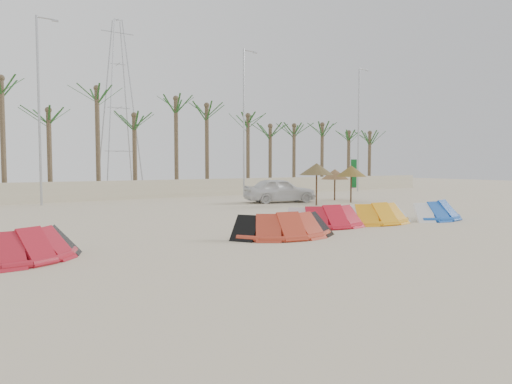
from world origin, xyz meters
TOP-DOWN VIEW (x-y plane):
  - ground at (0.00, 0.00)m, footprint 120.00×120.00m
  - boundary_wall at (0.00, 22.00)m, footprint 60.00×0.30m
  - palm_line at (0.67, 23.50)m, footprint 52.00×4.00m
  - lamp_b at (-5.96, 20.00)m, footprint 1.25×0.14m
  - lamp_c at (8.04, 20.00)m, footprint 1.25×0.14m
  - lamp_d at (20.04, 20.00)m, footprint 1.25×0.14m
  - pylon at (1.00, 28.00)m, footprint 3.00×3.00m
  - kite_red_left at (-8.66, 3.31)m, footprint 3.41×2.52m
  - kite_red_mid at (-1.09, 2.94)m, footprint 3.69×2.10m
  - kite_red_right at (1.89, 4.11)m, footprint 3.70×2.06m
  - kite_orange at (4.22, 3.87)m, footprint 3.69×1.91m
  - kite_blue at (7.55, 3.28)m, footprint 3.40×2.04m
  - parasol_left at (7.57, 11.14)m, footprint 2.04×2.04m
  - parasol_mid at (10.77, 11.53)m, footprint 1.90×1.90m
  - parasol_right at (11.25, 13.55)m, footprint 1.86×1.86m
  - flag_pink at (12.20, 12.81)m, footprint 0.45×0.12m
  - flag_green at (12.02, 12.68)m, footprint 0.44×0.17m
  - car at (7.09, 14.12)m, footprint 4.87×2.95m

SIDE VIEW (x-z plane):
  - ground at x=0.00m, z-range 0.00..0.00m
  - pylon at x=1.00m, z-range -7.00..7.00m
  - kite_red_left at x=-8.66m, z-range -0.03..0.87m
  - kite_blue at x=7.55m, z-range -0.03..0.87m
  - kite_red_mid at x=-1.09m, z-range -0.03..0.87m
  - kite_red_right at x=1.89m, z-range -0.03..0.87m
  - kite_orange at x=4.22m, z-range -0.03..0.87m
  - boundary_wall at x=0.00m, z-range 0.00..1.30m
  - car at x=7.09m, z-range 0.00..1.55m
  - flag_pink at x=12.20m, z-range 0.25..2.95m
  - flag_green at x=12.02m, z-range 0.27..3.18m
  - parasol_right at x=11.25m, z-range 0.70..2.81m
  - parasol_mid at x=10.77m, z-range 0.82..3.17m
  - parasol_left at x=7.57m, z-range 0.89..3.38m
  - lamp_b at x=-5.96m, z-range 0.27..11.27m
  - lamp_c at x=8.04m, z-range 0.27..11.27m
  - lamp_d at x=20.04m, z-range 0.27..11.27m
  - palm_line at x=0.67m, z-range 2.59..10.29m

